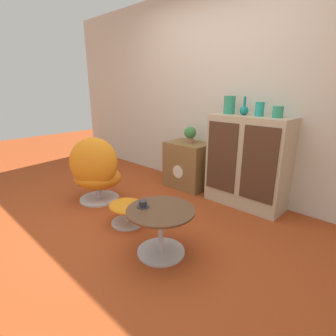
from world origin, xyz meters
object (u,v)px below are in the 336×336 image
Objects in this scene: vase_inner_left at (244,110)px; vase_inner_right at (260,109)px; potted_plant at (190,134)px; sideboard at (247,162)px; vase_leftmost at (229,105)px; teacup at (143,204)px; coffee_table at (161,226)px; egg_chair at (96,171)px; ottoman at (128,209)px; tv_console at (188,165)px; vase_rightmost at (278,112)px.

vase_inner_left is 0.18m from vase_inner_right.
vase_inner_left is 0.92× the size of potted_plant.
sideboard is 0.89m from potted_plant.
sideboard reaches higher than potted_plant.
vase_leftmost reaches higher than sideboard.
sideboard is at bearing -177.29° from vase_inner_right.
coffee_table is at bearing 25.06° from teacup.
egg_chair reaches higher than coffee_table.
vase_inner_right is (1.44, 1.20, 0.75)m from egg_chair.
potted_plant is at bearing 67.12° from egg_chair.
ottoman is (-0.65, -1.28, -0.37)m from sideboard.
potted_plant reaches higher than ottoman.
tv_console is 2.90× the size of potted_plant.
vase_inner_left reaches higher than egg_chair.
vase_rightmost reaches higher than egg_chair.
tv_console is at bearing 100.31° from ottoman.
egg_chair is 1.89m from vase_inner_left.
vase_leftmost reaches higher than teacup.
coffee_table is 2.81× the size of vase_inner_left.
vase_inner_right is 1.01m from potted_plant.
vase_rightmost is (1.16, 0.02, 0.81)m from tv_console.
egg_chair is 1.22m from teacup.
tv_console is at bearing -178.59° from potted_plant.
teacup is (0.69, -1.46, -0.33)m from potted_plant.
egg_chair is 1.78m from vase_leftmost.
teacup reaches higher than coffee_table.
coffee_table is at bearing -87.07° from vase_inner_left.
vase_rightmost reaches higher than ottoman.
coffee_table is 5.21× the size of teacup.
ottoman is 0.74× the size of coffee_table.
egg_chair is 7.61× the size of teacup.
vase_leftmost is at bearing 179.25° from sideboard.
teacup is (-0.07, -1.48, -0.69)m from vase_inner_left.
egg_chair reaches higher than teacup.
potted_plant is at bearing -178.48° from vase_inner_left.
vase_inner_right reaches higher than tv_console.
egg_chair is at bearing -140.11° from vase_inner_right.
sideboard is 9.04× the size of vase_rightmost.
vase_rightmost is 1.08× the size of teacup.
vase_rightmost is (0.31, 1.41, 0.87)m from coffee_table.
vase_rightmost is 1.69m from teacup.
vase_inner_right is (0.18, 0.00, 0.02)m from vase_inner_left.
vase_inner_left reaches higher than ottoman.
vase_rightmost reaches higher than teacup.
teacup is at bearing -154.94° from coffee_table.
vase_inner_left is (-0.10, 0.00, 0.59)m from sideboard.
vase_leftmost is 0.58m from vase_rightmost.
vase_inner_left is at bearing 87.26° from teacup.
ottoman is 1.42m from potted_plant.
vase_rightmost is at bearing 54.25° from ottoman.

